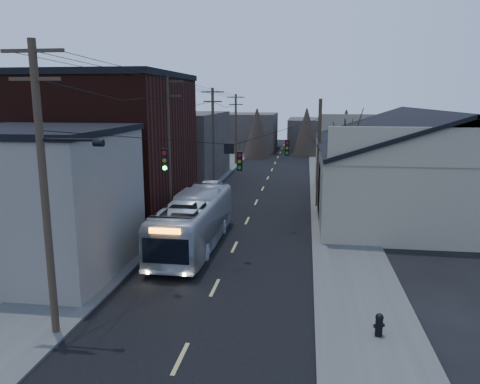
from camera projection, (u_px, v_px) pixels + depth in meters
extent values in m
cube|color=black|center=(261.00, 193.00, 42.83)|extent=(9.00, 110.00, 0.02)
cube|color=#474744|center=(192.00, 190.00, 43.71)|extent=(4.00, 110.00, 0.12)
cube|color=#474744|center=(333.00, 194.00, 41.93)|extent=(4.00, 110.00, 0.12)
cube|color=slate|center=(38.00, 203.00, 22.99)|extent=(8.00, 8.00, 7.00)
cube|color=black|center=(109.00, 148.00, 33.50)|extent=(10.00, 12.00, 10.00)
cube|color=#37302C|center=(177.00, 147.00, 49.26)|extent=(9.00, 14.00, 7.00)
cube|color=gray|center=(424.00, 179.00, 35.71)|extent=(16.00, 20.00, 5.00)
cube|color=black|center=(373.00, 128.00, 35.50)|extent=(8.16, 20.60, 2.86)
cube|color=#37302C|center=(245.00, 132.00, 77.02)|extent=(10.00, 12.00, 6.00)
cube|color=#37302C|center=(324.00, 133.00, 80.20)|extent=(12.00, 14.00, 5.00)
cone|color=black|center=(343.00, 173.00, 31.52)|extent=(0.40, 0.40, 7.20)
cylinder|color=#382B1E|center=(45.00, 195.00, 16.27)|extent=(0.28, 0.28, 10.50)
cube|color=#382B1E|center=(32.00, 51.00, 15.30)|extent=(2.20, 0.12, 0.12)
cylinder|color=#382B1E|center=(169.00, 153.00, 30.88)|extent=(0.28, 0.28, 10.00)
cube|color=#382B1E|center=(166.00, 81.00, 29.96)|extent=(2.20, 0.12, 0.12)
cylinder|color=#382B1E|center=(213.00, 138.00, 45.48)|extent=(0.28, 0.28, 9.50)
cube|color=#382B1E|center=(212.00, 92.00, 44.62)|extent=(2.20, 0.12, 0.12)
cylinder|color=#382B1E|center=(236.00, 130.00, 60.09)|extent=(0.28, 0.28, 9.00)
cube|color=#382B1E|center=(236.00, 97.00, 59.27)|extent=(2.20, 0.12, 0.12)
cylinder|color=#382B1E|center=(319.00, 154.00, 36.45)|extent=(0.28, 0.28, 8.50)
cube|color=black|center=(165.00, 160.00, 20.09)|extent=(0.28, 0.20, 1.00)
cube|color=black|center=(240.00, 161.00, 24.22)|extent=(0.28, 0.20, 1.00)
cube|color=black|center=(287.00, 148.00, 29.72)|extent=(0.28, 0.20, 1.00)
imported|color=#AFB5BC|center=(194.00, 222.00, 26.98)|extent=(2.69, 11.09, 3.08)
imported|color=#A9ABB0|center=(210.00, 189.00, 41.36)|extent=(1.43, 3.99, 1.31)
cylinder|color=black|center=(379.00, 327.00, 16.88)|extent=(0.27, 0.27, 0.68)
sphere|color=black|center=(380.00, 317.00, 16.80)|extent=(0.30, 0.30, 0.30)
cylinder|color=black|center=(379.00, 325.00, 16.87)|extent=(0.42, 0.27, 0.14)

